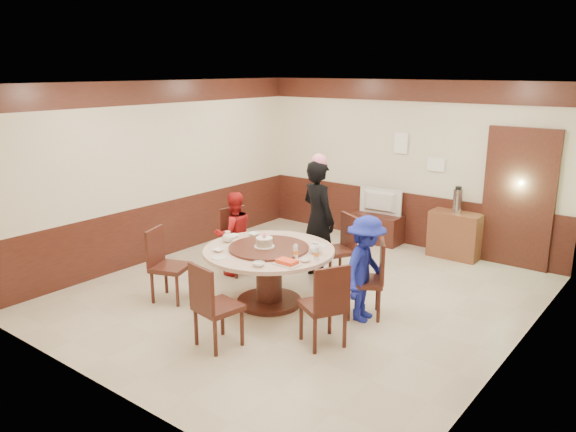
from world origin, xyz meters
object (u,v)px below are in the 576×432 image
Objects in this scene: banquet_table at (269,265)px; person_standing at (318,220)px; person_blue at (366,269)px; tv_stand at (378,228)px; side_cabinet at (455,235)px; person_red at (234,234)px; thermos at (458,201)px; shrimp_platter at (287,263)px; television at (379,202)px; birthday_cake at (264,242)px.

person_standing is (-0.07, 1.20, 0.33)m from banquet_table.
person_blue is 1.53× the size of tv_stand.
person_red is at bearing -129.80° from side_cabinet.
banquet_table is 4.41× the size of thermos.
shrimp_platter is 3.68m from side_cabinet.
person_red is (-1.10, 0.53, 0.09)m from banquet_table.
banquet_table is at bearing 89.84° from television.
person_standing reaches higher than banquet_table.
person_standing is 1.24m from birthday_cake.
person_blue reaches higher than banquet_table.
birthday_cake is 0.31× the size of tv_stand.
tv_stand is 0.48m from television.
television reaches higher than side_cabinet.
banquet_table is at bearing 90.83° from person_red.
person_blue reaches higher than television.
banquet_table is 1.97× the size of tv_stand.
banquet_table is at bearing -109.90° from side_cabinet.
person_standing is 1.66m from shrimp_platter.
birthday_cake is at bearing 153.72° from shrimp_platter.
birthday_cake is (0.03, -1.24, -0.02)m from person_standing.
shrimp_platter is at bearing 131.03° from person_standing.
tv_stand is at bearing -171.96° from person_red.
person_red is 1.60× the size of television.
side_cabinet is (-0.03, 2.93, -0.28)m from person_blue.
birthday_cake is 0.87× the size of shrimp_platter.
thermos is (2.29, 2.75, 0.32)m from person_red.
thermos is (1.22, 3.31, 0.10)m from birthday_cake.
thermos is at bearing -102.29° from person_standing.
banquet_table is 3.51m from thermos.
thermos is (-0.00, 0.00, 0.56)m from side_cabinet.
shrimp_platter is at bearing 128.86° from person_blue.
television is (-0.13, 2.04, -0.14)m from person_standing.
birthday_cake reaches higher than side_cabinet.
banquet_table is 6.44× the size of birthday_cake.
person_red is 3.59m from side_cabinet.
side_cabinet is at bearing 80.07° from shrimp_platter.
person_blue is at bearing -89.39° from side_cabinet.
television is (-0.16, 3.28, -0.12)m from birthday_cake.
person_standing is 6.66× the size of birthday_cake.
person_standing is 2.22× the size of television.
person_standing reaches higher than person_red.
person_blue is at bearing -63.84° from tv_stand.
television is at bearing 0.00° from tv_stand.
thermos is at bearing 70.14° from banquet_table.
person_blue is 3.43× the size of thermos.
person_standing reaches higher than television.
person_blue is at bearing 111.94° from person_red.
television is (-0.76, 3.58, -0.05)m from shrimp_platter.
television is (-0.21, 3.24, 0.19)m from banquet_table.
birthday_cake is 0.33× the size of side_cabinet.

